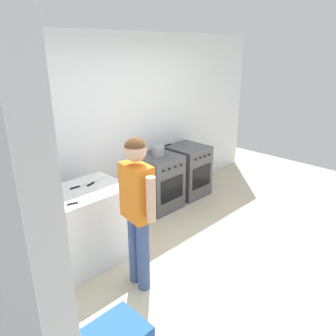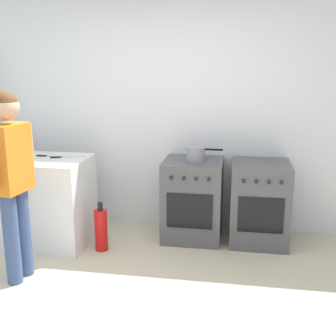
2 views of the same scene
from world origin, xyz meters
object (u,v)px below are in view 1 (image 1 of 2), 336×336
at_px(fire_extinguisher, 135,225).
at_px(oven_right, 188,171).
at_px(knife_bread, 96,181).
at_px(pot, 158,151).
at_px(person, 137,202).
at_px(oven_left, 158,182).
at_px(knife_paring, 69,204).
at_px(knife_chef, 82,186).

bearing_deg(fire_extinguisher, oven_right, 16.97).
relative_size(knife_bread, fire_extinguisher, 0.69).
bearing_deg(pot, person, -140.24).
bearing_deg(oven_right, fire_extinguisher, -163.03).
bearing_deg(pot, oven_left, -144.65).
bearing_deg(knife_paring, oven_left, 18.43).
bearing_deg(knife_bread, person, -97.12).
distance_m(knife_chef, fire_extinguisher, 0.93).
distance_m(oven_left, person, 1.88).
distance_m(knife_bread, person, 0.88).
bearing_deg(knife_paring, person, -52.33).
bearing_deg(person, knife_paring, 127.67).
xyz_separation_m(oven_right, knife_paring, (-2.51, -0.60, 0.48)).
height_order(knife_chef, person, person).
distance_m(oven_right, knife_paring, 2.62).
distance_m(oven_right, knife_chef, 2.23).
relative_size(pot, knife_bread, 1.09).
height_order(knife_chef, knife_bread, same).
distance_m(pot, knife_bread, 1.34).
relative_size(oven_right, person, 0.52).
xyz_separation_m(oven_right, fire_extinguisher, (-1.57, -0.48, -0.21)).
relative_size(knife_chef, fire_extinguisher, 0.62).
relative_size(knife_paring, person, 0.13).
bearing_deg(fire_extinguisher, person, -127.24).
xyz_separation_m(knife_bread, person, (-0.11, -0.87, 0.06)).
height_order(oven_left, knife_bread, knife_bread).
distance_m(knife_paring, fire_extinguisher, 1.17).
bearing_deg(oven_right, knife_bread, -171.74).
relative_size(oven_left, fire_extinguisher, 1.70).
distance_m(knife_paring, knife_bread, 0.62).
height_order(oven_right, person, person).
bearing_deg(knife_chef, person, -84.71).
xyz_separation_m(knife_chef, person, (0.08, -0.88, 0.06)).
xyz_separation_m(oven_right, person, (-2.08, -1.15, 0.54)).
bearing_deg(fire_extinguisher, knife_chef, 161.29).
height_order(pot, knife_chef, pot).
xyz_separation_m(knife_paring, fire_extinguisher, (0.94, 0.13, -0.69)).
relative_size(knife_chef, knife_bread, 0.91).
distance_m(oven_right, pot, 0.84).
distance_m(knife_chef, person, 0.88).
bearing_deg(fire_extinguisher, oven_left, 28.78).
relative_size(knife_bread, person, 0.21).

